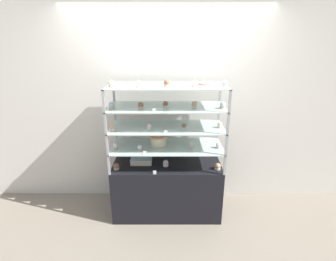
{
  "coord_description": "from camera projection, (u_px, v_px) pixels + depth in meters",
  "views": [
    {
      "loc": [
        0.01,
        -2.87,
        2.12
      ],
      "look_at": [
        0.0,
        0.0,
        1.11
      ],
      "focal_mm": 28.0,
      "sensor_mm": 36.0,
      "label": 1
    }
  ],
  "objects": [
    {
      "name": "cupcake_20",
      "position": [
        226.0,
        84.0,
        2.73
      ],
      "size": [
        0.06,
        0.06,
        0.07
      ],
      "color": "beige",
      "rests_on": "display_riser_top"
    },
    {
      "name": "cupcake_13",
      "position": [
        167.0,
        105.0,
        2.87
      ],
      "size": [
        0.06,
        0.06,
        0.08
      ],
      "color": "beige",
      "rests_on": "display_riser_upper"
    },
    {
      "name": "sheet_cake_frosted",
      "position": [
        142.0,
        161.0,
        3.19
      ],
      "size": [
        0.26,
        0.14,
        0.07
      ],
      "color": "beige",
      "rests_on": "display_base"
    },
    {
      "name": "cupcake_1",
      "position": [
        167.0,
        163.0,
        3.12
      ],
      "size": [
        0.07,
        0.07,
        0.08
      ],
      "color": "white",
      "rests_on": "display_base"
    },
    {
      "name": "cupcake_3",
      "position": [
        117.0,
        146.0,
        3.01
      ],
      "size": [
        0.05,
        0.05,
        0.07
      ],
      "color": "#CCB28C",
      "rests_on": "display_riser_lower"
    },
    {
      "name": "layer_cake_centerpiece",
      "position": [
        160.0,
        140.0,
        3.11
      ],
      "size": [
        0.19,
        0.19,
        0.12
      ],
      "color": "beige",
      "rests_on": "display_riser_lower"
    },
    {
      "name": "cupcake_18",
      "position": [
        168.0,
        83.0,
        2.77
      ],
      "size": [
        0.06,
        0.06,
        0.07
      ],
      "color": "#CCB28C",
      "rests_on": "display_riser_top"
    },
    {
      "name": "cupcake_12",
      "position": [
        142.0,
        106.0,
        2.83
      ],
      "size": [
        0.06,
        0.06,
        0.08
      ],
      "color": "#CCB28C",
      "rests_on": "display_riser_upper"
    },
    {
      "name": "cupcake_4",
      "position": [
        141.0,
        148.0,
        2.97
      ],
      "size": [
        0.05,
        0.05,
        0.07
      ],
      "color": "#CCB28C",
      "rests_on": "display_riser_lower"
    },
    {
      "name": "cupcake_0",
      "position": [
        117.0,
        167.0,
        3.04
      ],
      "size": [
        0.07,
        0.07,
        0.08
      ],
      "color": "#CCB28C",
      "rests_on": "display_base"
    },
    {
      "name": "cupcake_2",
      "position": [
        219.0,
        167.0,
        3.04
      ],
      "size": [
        0.07,
        0.07,
        0.08
      ],
      "color": "beige",
      "rests_on": "display_base"
    },
    {
      "name": "cupcake_8",
      "position": [
        150.0,
        127.0,
        2.91
      ],
      "size": [
        0.05,
        0.05,
        0.07
      ],
      "color": "white",
      "rests_on": "display_riser_middle"
    },
    {
      "name": "display_riser_top",
      "position": [
        168.0,
        86.0,
        2.87
      ],
      "size": [
        1.31,
        0.55,
        0.24
      ],
      "color": "#99999E",
      "rests_on": "display_riser_upper"
    },
    {
      "name": "display_riser_lower",
      "position": [
        168.0,
        147.0,
        3.11
      ],
      "size": [
        1.31,
        0.55,
        0.24
      ],
      "color": "#99999E",
      "rests_on": "display_base"
    },
    {
      "name": "cupcake_17",
      "position": [
        140.0,
        84.0,
        2.72
      ],
      "size": [
        0.06,
        0.06,
        0.07
      ],
      "color": "beige",
      "rests_on": "display_riser_top"
    },
    {
      "name": "cupcake_16",
      "position": [
        113.0,
        84.0,
        2.74
      ],
      "size": [
        0.06,
        0.06,
        0.07
      ],
      "color": "#CCB28C",
      "rests_on": "display_riser_top"
    },
    {
      "name": "cupcake_14",
      "position": [
        195.0,
        105.0,
        2.87
      ],
      "size": [
        0.06,
        0.06,
        0.08
      ],
      "color": "beige",
      "rests_on": "display_riser_upper"
    },
    {
      "name": "ground_plane",
      "position": [
        168.0,
        210.0,
        3.41
      ],
      "size": [
        20.0,
        20.0,
        0.0
      ],
      "primitive_type": "plane",
      "color": "gray"
    },
    {
      "name": "cupcake_11",
      "position": [
        113.0,
        106.0,
        2.83
      ],
      "size": [
        0.06,
        0.06,
        0.08
      ],
      "color": "#CCB28C",
      "rests_on": "display_riser_upper"
    },
    {
      "name": "price_tag_2",
      "position": [
        167.0,
        132.0,
        2.78
      ],
      "size": [
        0.04,
        0.0,
        0.04
      ],
      "color": "white",
      "rests_on": "display_riser_middle"
    },
    {
      "name": "cupcake_9",
      "position": [
        185.0,
        127.0,
        2.92
      ],
      "size": [
        0.05,
        0.05,
        0.07
      ],
      "color": "white",
      "rests_on": "display_riser_middle"
    },
    {
      "name": "donut_glazed",
      "position": [
        205.0,
        83.0,
        2.89
      ],
      "size": [
        0.12,
        0.12,
        0.03
      ],
      "color": "#EFB2BC",
      "rests_on": "display_riser_top"
    },
    {
      "name": "price_tag_3",
      "position": [
        155.0,
        110.0,
        2.7
      ],
      "size": [
        0.04,
        0.0,
        0.04
      ],
      "color": "white",
      "rests_on": "display_riser_upper"
    },
    {
      "name": "cupcake_10",
      "position": [
        221.0,
        125.0,
        2.97
      ],
      "size": [
        0.05,
        0.05,
        0.07
      ],
      "color": "white",
      "rests_on": "display_riser_middle"
    },
    {
      "name": "display_base",
      "position": [
        168.0,
        188.0,
        3.3
      ],
      "size": [
        1.31,
        0.55,
        0.67
      ],
      "color": "black",
      "rests_on": "ground_plane"
    },
    {
      "name": "display_riser_middle",
      "position": [
        168.0,
        128.0,
        3.03
      ],
      "size": [
        1.31,
        0.55,
        0.24
      ],
      "color": "#99999E",
      "rests_on": "display_riser_lower"
    },
    {
      "name": "display_riser_upper",
      "position": [
        168.0,
        108.0,
        2.95
      ],
      "size": [
        1.31,
        0.55,
        0.24
      ],
      "color": "#99999E",
      "rests_on": "display_riser_middle"
    },
    {
      "name": "price_tag_0",
      "position": [
        156.0,
        172.0,
        2.94
      ],
      "size": [
        0.04,
        0.0,
        0.04
      ],
      "color": "white",
      "rests_on": "display_base"
    },
    {
      "name": "cupcake_7",
      "position": [
        113.0,
        128.0,
        2.88
      ],
      "size": [
        0.05,
        0.05,
        0.07
      ],
      "color": "beige",
      "rests_on": "display_riser_middle"
    },
    {
      "name": "price_tag_1",
      "position": [
        146.0,
        153.0,
        2.86
      ],
      "size": [
        0.04,
        0.0,
        0.04
      ],
      "color": "white",
      "rests_on": "display_riser_lower"
    },
    {
      "name": "cupcake_19",
      "position": [
        196.0,
        84.0,
        2.73
      ],
      "size": [
        0.06,
        0.06,
        0.07
      ],
      "color": "beige",
      "rests_on": "display_riser_top"
    },
    {
      "name": "cupcake_6",
      "position": [
        220.0,
        146.0,
        3.02
      ],
      "size": [
        0.05,
        0.05,
        0.07
      ],
      "color": "beige",
      "rests_on": "display_riser_lower"
    },
    {
      "name": "cupcake_15",
      "position": [
        224.0,
        105.0,
        2.84
      ],
      "size": [
        0.06,
        0.06,
        0.08
      ],
      "color": "#CCB28C",
      "rests_on": "display_riser_upper"
    },
    {
      "name": "cupcake_5",
      "position": [
        193.0,
        145.0,
        3.04
      ],
      "size": [
        0.05,
        0.05,
        0.07
      ],
      "color": "beige",
      "rests_on": "display_riser_lower"
    },
    {
      "name": "back_wall",
      "position": [
        168.0,
        105.0,
        3.37
      ],
      "size": [
        8.0,
        0.05,
        2.6
      ],
      "color": "silver",
      "rests_on": "ground_plane"
    },
    {
      "name": "price_tag_4",
      "position": [
        129.0,
        87.0,
        2.62
      ],
      "size": [
        0.04,
        0.0,
        0.04
      ],
      "color": "white",
      "rests_on": "display_riser_top"
    }
  ]
}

